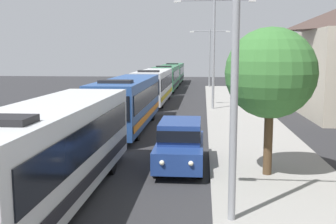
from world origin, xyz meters
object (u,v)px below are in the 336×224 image
Objects in this scene: bus_middle at (154,85)px; roadside_tree at (271,73)px; bus_fourth_in_line at (167,77)px; bus_rear at (174,72)px; streetlamp_near at (235,44)px; streetlamp_far at (210,52)px; streetlamp_mid at (214,42)px; bus_lead at (52,149)px; white_suv at (180,142)px; bus_second_in_line at (128,101)px.

bus_middle is 23.73m from roadside_tree.
bus_fourth_in_line is 12.92m from bus_rear.
streetlamp_far reaches higher than streetlamp_near.
streetlamp_mid reaches higher than roadside_tree.
bus_rear is 1.35× the size of streetlamp_mid.
bus_lead reaches higher than white_suv.
bus_second_in_line is 1.30× the size of streetlamp_mid.
roadside_tree is at bearing -87.74° from streetlamp_far.
bus_rear is at bearing 123.44° from streetlamp_far.
streetlamp_far is at bearing -56.56° from bus_rear.
bus_middle is (0.00, 25.62, 0.00)m from bus_lead.
streetlamp_mid reaches higher than bus_rear.
streetlamp_near is at bearing -90.00° from streetlamp_far.
bus_lead is 1.46× the size of streetlamp_far.
streetlamp_near reaches higher than bus_lead.
bus_second_in_line is at bearing -99.90° from streetlamp_far.
bus_rear is at bearing 95.82° from streetlamp_near.
streetlamp_near is 0.86× the size of streetlamp_mid.
bus_lead is at bearing -156.47° from roadside_tree.
white_suv is 0.61× the size of streetlamp_near.
streetlamp_near is (5.40, -1.24, 3.12)m from bus_lead.
white_suv is (3.70, 4.25, -0.66)m from bus_lead.
bus_lead is at bearing -90.00° from bus_second_in_line.
roadside_tree is (7.00, -35.75, 2.18)m from bus_fourth_in_line.
bus_second_in_line is 31.55m from streetlamp_far.
roadside_tree is (1.60, 4.29, -0.93)m from streetlamp_near.
white_suv is at bearing -66.15° from bus_second_in_line.
roadside_tree is at bearing 23.53° from bus_lead.
roadside_tree is at bearing -53.80° from bus_second_in_line.
white_suv is at bearing -85.54° from bus_rear.
streetlamp_mid is (5.40, 8.54, 3.85)m from bus_second_in_line.
roadside_tree is (7.00, -48.66, 2.18)m from bus_rear.
bus_lead and bus_rear have the same top height.
bus_rear is 47.61m from white_suv.
bus_middle is at bearing -90.00° from bus_fourth_in_line.
streetlamp_mid is at bearing 90.00° from streetlamp_near.
bus_rear is (0.00, 12.92, 0.00)m from bus_fourth_in_line.
bus_second_in_line and bus_middle have the same top height.
streetlamp_near is at bearing -90.00° from streetlamp_mid.
streetlamp_near reaches higher than bus_rear.
bus_fourth_in_line is at bearing 90.00° from bus_second_in_line.
streetlamp_mid is (5.40, -17.65, 3.85)m from bus_fourth_in_line.
streetlamp_near is at bearing -110.45° from roadside_tree.
white_suv is 17.58m from streetlamp_mid.
streetlamp_near is at bearing -82.32° from bus_fourth_in_line.
bus_second_in_line is at bearing 90.00° from bus_lead.
streetlamp_mid is at bearing -72.99° from bus_fourth_in_line.
bus_second_in_line is 1.50× the size of streetlamp_far.
streetlamp_near is (5.40, -52.95, 3.12)m from bus_rear.
streetlamp_far is (1.70, 39.29, 3.82)m from white_suv.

